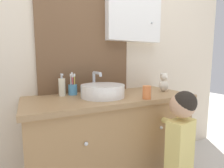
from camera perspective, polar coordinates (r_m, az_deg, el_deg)
wall_back at (r=1.65m, az=-4.30°, el=15.22°), size 3.20×0.18×2.50m
vanity_counter at (r=1.51m, az=-0.33°, el=-18.53°), size 1.29×0.54×0.78m
sink_basin at (r=1.33m, az=-3.08°, el=-2.06°), size 0.33×0.39×0.19m
toothbrush_holder at (r=1.45m, az=-12.70°, el=-1.55°), size 0.07×0.07×0.18m
soap_dispenser at (r=1.42m, az=-16.02°, el=-0.89°), size 0.05×0.05×0.18m
child_figure at (r=1.29m, az=21.36°, el=-17.21°), size 0.21×0.43×0.87m
teddy_bear at (r=1.64m, az=16.50°, el=0.46°), size 0.09×0.08×0.17m
drinking_cup at (r=1.28m, az=11.30°, el=-2.68°), size 0.06×0.06×0.10m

